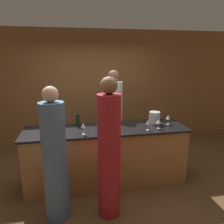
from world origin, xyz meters
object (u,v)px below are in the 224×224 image
at_px(bartender, 114,119).
at_px(ice_bucket, 154,117).
at_px(guest_1, 55,160).
at_px(wine_bottle_2, 104,125).
at_px(wine_bottle_1, 111,117).
at_px(guest_0, 109,153).
at_px(wine_bottle_0, 78,119).

bearing_deg(bartender, ice_bucket, 129.62).
height_order(guest_1, wine_bottle_2, guest_1).
bearing_deg(guest_1, wine_bottle_1, 48.40).
xyz_separation_m(guest_1, ice_bucket, (1.71, 0.87, 0.25)).
relative_size(guest_0, ice_bucket, 9.16).
relative_size(wine_bottle_0, ice_bucket, 1.32).
height_order(bartender, guest_0, guest_0).
xyz_separation_m(bartender, wine_bottle_2, (-0.36, -1.05, 0.22)).
distance_m(guest_0, wine_bottle_2, 0.65).
relative_size(wine_bottle_0, wine_bottle_2, 0.92).
xyz_separation_m(guest_1, wine_bottle_2, (0.74, 0.55, 0.26)).
bearing_deg(ice_bucket, guest_0, -136.80).
distance_m(wine_bottle_1, ice_bucket, 0.79).
bearing_deg(guest_1, guest_0, -5.28).
distance_m(guest_1, wine_bottle_1, 1.44).
height_order(bartender, wine_bottle_0, bartender).
relative_size(bartender, guest_0, 0.99).
relative_size(guest_0, wine_bottle_0, 6.96).
bearing_deg(wine_bottle_1, wine_bottle_0, -174.38).
bearing_deg(wine_bottle_1, guest_1, -131.60).
xyz_separation_m(guest_0, wine_bottle_0, (-0.36, 1.07, 0.19)).
relative_size(guest_1, ice_bucket, 8.66).
height_order(bartender, wine_bottle_1, bartender).
distance_m(wine_bottle_0, wine_bottle_2, 0.59).
bearing_deg(guest_1, ice_bucket, 27.13).
height_order(guest_0, wine_bottle_0, guest_0).
relative_size(guest_1, wine_bottle_2, 6.05).
xyz_separation_m(wine_bottle_1, ice_bucket, (0.77, -0.19, -0.01)).
xyz_separation_m(guest_1, wine_bottle_1, (0.94, 1.06, 0.25)).
bearing_deg(wine_bottle_2, guest_1, -143.08).
bearing_deg(bartender, wine_bottle_0, 38.72).
bearing_deg(bartender, wine_bottle_2, 70.92).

